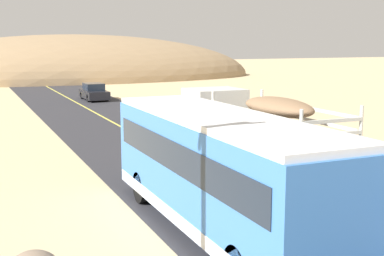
{
  "coord_description": "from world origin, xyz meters",
  "views": [
    {
      "loc": [
        -8.42,
        -11.4,
        5.12
      ],
      "look_at": [
        0.0,
        7.85,
        1.59
      ],
      "focal_mm": 48.48,
      "sensor_mm": 36.0,
      "label": 1
    }
  ],
  "objects_px": {
    "livestock_truck": "(237,119)",
    "boulder_near_shoulder": "(300,127)",
    "car_far": "(94,92)",
    "bus": "(218,169)"
  },
  "relations": [
    {
      "from": "car_far",
      "to": "bus",
      "type": "bearing_deg",
      "value": -97.33
    },
    {
      "from": "car_far",
      "to": "boulder_near_shoulder",
      "type": "bearing_deg",
      "value": -71.53
    },
    {
      "from": "livestock_truck",
      "to": "boulder_near_shoulder",
      "type": "bearing_deg",
      "value": 34.72
    },
    {
      "from": "livestock_truck",
      "to": "bus",
      "type": "bearing_deg",
      "value": -121.58
    },
    {
      "from": "livestock_truck",
      "to": "bus",
      "type": "height_order",
      "value": "bus"
    },
    {
      "from": "bus",
      "to": "boulder_near_shoulder",
      "type": "height_order",
      "value": "bus"
    },
    {
      "from": "bus",
      "to": "car_far",
      "type": "height_order",
      "value": "bus"
    },
    {
      "from": "livestock_truck",
      "to": "bus",
      "type": "relative_size",
      "value": 0.97
    },
    {
      "from": "livestock_truck",
      "to": "car_far",
      "type": "distance_m",
      "value": 25.38
    },
    {
      "from": "bus",
      "to": "boulder_near_shoulder",
      "type": "xyz_separation_m",
      "value": [
        11.19,
        12.09,
        -1.41
      ]
    }
  ]
}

